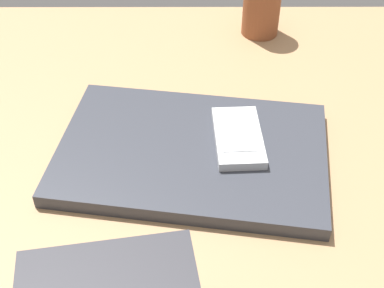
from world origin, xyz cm
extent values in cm
cube|color=#9E7751|center=(0.00, 0.00, 1.50)|extent=(120.00, 80.00, 3.00)
cube|color=#33353D|center=(7.84, -0.39, 3.95)|extent=(35.76, 26.43, 1.90)
cube|color=silver|center=(2.10, -1.07, 5.50)|extent=(6.25, 10.99, 1.19)
cube|color=white|center=(2.10, -1.07, 6.17)|extent=(4.80, 6.86, 0.14)
cylinder|color=brown|center=(-3.59, -30.91, 8.37)|extent=(6.11, 6.11, 10.73)
camera|label=1|loc=(7.96, 48.66, 48.87)|focal=49.81mm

